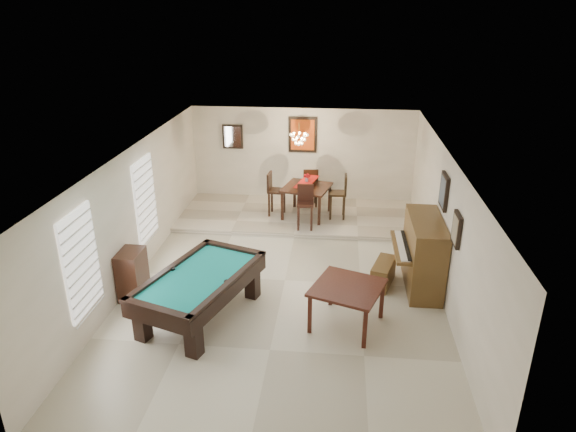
% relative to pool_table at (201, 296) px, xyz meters
% --- Properties ---
extents(ground_plane, '(6.00, 9.00, 0.02)m').
position_rel_pool_table_xyz_m(ground_plane, '(1.33, 1.41, -0.41)').
color(ground_plane, beige).
extents(wall_back, '(6.00, 0.04, 2.60)m').
position_rel_pool_table_xyz_m(wall_back, '(1.33, 5.91, 0.90)').
color(wall_back, silver).
rests_on(wall_back, ground_plane).
extents(wall_front, '(6.00, 0.04, 2.60)m').
position_rel_pool_table_xyz_m(wall_front, '(1.33, -3.09, 0.90)').
color(wall_front, silver).
rests_on(wall_front, ground_plane).
extents(wall_left, '(0.04, 9.00, 2.60)m').
position_rel_pool_table_xyz_m(wall_left, '(-1.67, 1.41, 0.90)').
color(wall_left, silver).
rests_on(wall_left, ground_plane).
extents(wall_right, '(0.04, 9.00, 2.60)m').
position_rel_pool_table_xyz_m(wall_right, '(4.33, 1.41, 0.90)').
color(wall_right, silver).
rests_on(wall_right, ground_plane).
extents(ceiling, '(6.00, 9.00, 0.04)m').
position_rel_pool_table_xyz_m(ceiling, '(1.33, 1.41, 2.20)').
color(ceiling, white).
rests_on(ceiling, wall_back).
extents(dining_step, '(6.00, 2.50, 0.12)m').
position_rel_pool_table_xyz_m(dining_step, '(1.33, 4.66, -0.34)').
color(dining_step, beige).
rests_on(dining_step, ground_plane).
extents(window_left_front, '(0.06, 1.00, 1.70)m').
position_rel_pool_table_xyz_m(window_left_front, '(-1.64, -0.79, 1.00)').
color(window_left_front, white).
rests_on(window_left_front, wall_left).
extents(window_left_rear, '(0.06, 1.00, 1.70)m').
position_rel_pool_table_xyz_m(window_left_rear, '(-1.64, 2.01, 1.00)').
color(window_left_rear, white).
rests_on(window_left_rear, wall_left).
extents(pool_table, '(2.04, 2.73, 0.81)m').
position_rel_pool_table_xyz_m(pool_table, '(0.00, 0.00, 0.00)').
color(pool_table, black).
rests_on(pool_table, ground_plane).
extents(square_table, '(1.41, 1.41, 0.76)m').
position_rel_pool_table_xyz_m(square_table, '(2.54, 0.00, -0.03)').
color(square_table, black).
rests_on(square_table, ground_plane).
extents(upright_piano, '(0.94, 1.67, 1.39)m').
position_rel_pool_table_xyz_m(upright_piano, '(3.84, 1.50, 0.29)').
color(upright_piano, brown).
rests_on(upright_piano, ground_plane).
extents(piano_bench, '(0.56, 0.91, 0.47)m').
position_rel_pool_table_xyz_m(piano_bench, '(3.27, 1.47, -0.17)').
color(piano_bench, brown).
rests_on(piano_bench, ground_plane).
extents(apothecary_chest, '(0.42, 0.62, 0.94)m').
position_rel_pool_table_xyz_m(apothecary_chest, '(-1.44, 0.53, 0.06)').
color(apothecary_chest, black).
rests_on(apothecary_chest, ground_plane).
extents(dining_table, '(1.32, 1.32, 0.90)m').
position_rel_pool_table_xyz_m(dining_table, '(1.54, 4.57, 0.17)').
color(dining_table, black).
rests_on(dining_table, dining_step).
extents(flower_vase, '(0.15, 0.15, 0.21)m').
position_rel_pool_table_xyz_m(flower_vase, '(1.54, 4.57, 0.73)').
color(flower_vase, '#B60F13').
rests_on(flower_vase, dining_table).
extents(dining_chair_south, '(0.41, 0.41, 1.06)m').
position_rel_pool_table_xyz_m(dining_chair_south, '(1.56, 3.78, 0.24)').
color(dining_chair_south, black).
rests_on(dining_chair_south, dining_step).
extents(dining_chair_north, '(0.44, 0.44, 1.05)m').
position_rel_pool_table_xyz_m(dining_chair_north, '(1.59, 5.30, 0.24)').
color(dining_chair_north, black).
rests_on(dining_chair_north, dining_step).
extents(dining_chair_west, '(0.45, 0.45, 1.11)m').
position_rel_pool_table_xyz_m(dining_chair_west, '(0.78, 4.56, 0.27)').
color(dining_chair_west, black).
rests_on(dining_chair_west, dining_step).
extents(dining_chair_east, '(0.42, 0.42, 1.11)m').
position_rel_pool_table_xyz_m(dining_chair_east, '(2.32, 4.53, 0.27)').
color(dining_chair_east, black).
rests_on(dining_chair_east, dining_step).
extents(chandelier, '(0.44, 0.44, 0.60)m').
position_rel_pool_table_xyz_m(chandelier, '(1.33, 4.61, 1.80)').
color(chandelier, '#FFE5B2').
rests_on(chandelier, ceiling).
extents(back_painting, '(0.75, 0.06, 0.95)m').
position_rel_pool_table_xyz_m(back_painting, '(1.33, 5.87, 1.50)').
color(back_painting, '#D84C14').
rests_on(back_painting, wall_back).
extents(back_mirror, '(0.55, 0.06, 0.65)m').
position_rel_pool_table_xyz_m(back_mirror, '(-0.57, 5.87, 1.40)').
color(back_mirror, white).
rests_on(back_mirror, wall_back).
extents(right_picture_upper, '(0.06, 0.55, 0.65)m').
position_rel_pool_table_xyz_m(right_picture_upper, '(4.29, 1.71, 1.50)').
color(right_picture_upper, slate).
rests_on(right_picture_upper, wall_right).
extents(right_picture_lower, '(0.06, 0.45, 0.55)m').
position_rel_pool_table_xyz_m(right_picture_lower, '(4.29, 0.41, 1.30)').
color(right_picture_lower, gray).
rests_on(right_picture_lower, wall_right).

